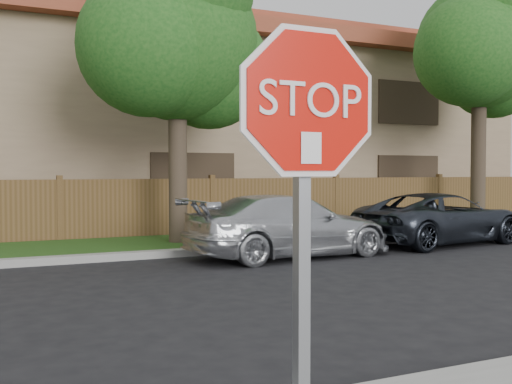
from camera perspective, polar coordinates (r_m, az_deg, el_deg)
name	(u,v)px	position (r m, az deg, el deg)	size (l,w,h in m)	color
far_curb	(80,259)	(12.40, -16.40, -6.12)	(70.00, 0.30, 0.15)	gray
grass_strip	(69,249)	(14.02, -17.39, -5.25)	(70.00, 3.00, 0.12)	#1E4714
fence	(60,212)	(15.53, -18.18, -1.81)	(70.00, 0.12, 1.60)	#533A1D
apartment_building	(38,119)	(21.14, -20.02, 6.58)	(35.20, 9.20, 7.20)	#8D7357
tree_mid	(180,40)	(14.55, -7.28, 14.16)	(4.80, 3.90, 7.35)	#382B21
tree_right	(484,46)	(19.70, 20.86, 12.90)	(4.80, 3.90, 8.20)	#382B21
stop_sign	(306,169)	(2.89, 4.82, 2.19)	(1.01, 0.13, 2.55)	gray
sedan_right	(289,226)	(12.58, 3.19, -3.25)	(1.84, 4.53, 1.31)	silver
sedan_far_right	(441,218)	(15.54, 17.18, -2.41)	(2.10, 4.55, 1.26)	#2D323C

